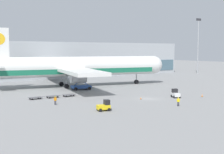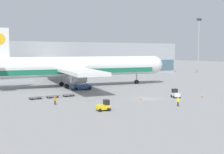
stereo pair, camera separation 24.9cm
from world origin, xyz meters
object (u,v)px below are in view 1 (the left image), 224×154
(baggage_dolly_second, at_px, (53,96))
(baggage_tug_foreground, at_px, (104,106))
(ground_crew_near, at_px, (55,100))
(ground_crew_far, at_px, (178,101))
(scissor_lift_loader, at_px, (81,83))
(baggage_dolly_lead, at_px, (35,98))
(baggage_dolly_third, at_px, (69,95))
(baggage_tug_mid, at_px, (175,94))
(light_mast, at_px, (198,42))
(traffic_cone_far, at_px, (141,98))
(traffic_cone_near, at_px, (202,95))
(airplane_main, at_px, (75,67))

(baggage_dolly_second, bearing_deg, baggage_tug_foreground, -87.94)
(ground_crew_near, xyz_separation_m, ground_crew_far, (19.26, -15.06, 0.02))
(scissor_lift_loader, relative_size, baggage_dolly_lead, 1.54)
(baggage_dolly_third, bearing_deg, baggage_tug_mid, -40.64)
(light_mast, xyz_separation_m, baggage_tug_mid, (-61.22, -45.32, -13.61))
(light_mast, relative_size, scissor_lift_loader, 4.41)
(ground_crew_far, xyz_separation_m, traffic_cone_far, (-0.57, 10.72, -0.78))
(scissor_lift_loader, bearing_deg, ground_crew_far, -71.71)
(ground_crew_far, distance_m, traffic_cone_near, 14.74)
(baggage_dolly_second, bearing_deg, traffic_cone_near, -34.22)
(baggage_dolly_lead, distance_m, traffic_cone_near, 38.55)
(light_mast, xyz_separation_m, traffic_cone_near, (-55.22, -48.10, -14.12))
(traffic_cone_near, relative_size, traffic_cone_far, 1.33)
(baggage_tug_foreground, distance_m, traffic_cone_far, 15.30)
(light_mast, xyz_separation_m, traffic_cone_far, (-69.49, -42.79, -14.21))
(ground_crew_near, bearing_deg, traffic_cone_near, -3.88)
(light_mast, xyz_separation_m, baggage_dolly_lead, (-88.93, -29.38, -14.10))
(baggage_dolly_lead, relative_size, ground_crew_near, 2.11)
(baggage_dolly_second, bearing_deg, light_mast, 16.98)
(baggage_dolly_second, xyz_separation_m, traffic_cone_near, (29.64, -18.51, -0.01))
(ground_crew_near, bearing_deg, baggage_dolly_lead, 107.15)
(baggage_tug_mid, bearing_deg, ground_crew_far, 160.78)
(baggage_tug_mid, bearing_deg, traffic_cone_near, -90.87)
(baggage_dolly_lead, height_order, traffic_cone_near, traffic_cone_near)
(traffic_cone_near, bearing_deg, baggage_dolly_third, 144.42)
(baggage_tug_mid, height_order, ground_crew_near, baggage_tug_mid)
(airplane_main, bearing_deg, baggage_tug_mid, -61.40)
(baggage_tug_foreground, relative_size, ground_crew_far, 1.50)
(baggage_dolly_third, height_order, traffic_cone_far, traffic_cone_far)
(baggage_tug_mid, distance_m, baggage_dolly_lead, 31.97)
(ground_crew_near, bearing_deg, baggage_tug_foreground, -53.45)
(light_mast, height_order, baggage_dolly_third, light_mast)
(baggage_dolly_lead, relative_size, traffic_cone_far, 6.47)
(light_mast, bearing_deg, baggage_tug_mid, -143.49)
(baggage_tug_mid, distance_m, ground_crew_far, 11.24)
(ground_crew_near, bearing_deg, baggage_dolly_second, 81.91)
(baggage_tug_mid, bearing_deg, airplane_main, 40.16)
(ground_crew_far, height_order, traffic_cone_near, ground_crew_far)
(baggage_tug_foreground, xyz_separation_m, ground_crew_far, (14.47, -4.36, 0.19))
(scissor_lift_loader, bearing_deg, baggage_tug_mid, -53.61)
(baggage_tug_foreground, xyz_separation_m, baggage_dolly_lead, (-5.53, 19.76, -0.49))
(light_mast, relative_size, baggage_dolly_lead, 6.77)
(airplane_main, bearing_deg, ground_crew_far, -75.28)
(baggage_tug_foreground, height_order, traffic_cone_far, baggage_tug_foreground)
(baggage_dolly_lead, relative_size, ground_crew_far, 2.08)
(scissor_lift_loader, height_order, ground_crew_near, scissor_lift_loader)
(ground_crew_near, height_order, traffic_cone_far, ground_crew_near)
(traffic_cone_near, height_order, traffic_cone_far, traffic_cone_near)
(baggage_dolly_second, bearing_deg, ground_crew_far, -58.55)
(baggage_tug_mid, bearing_deg, baggage_tug_foreground, 123.81)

